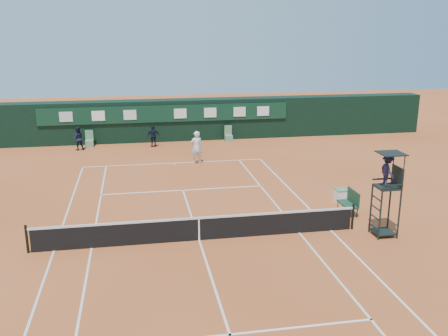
# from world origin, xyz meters

# --- Properties ---
(ground) EXTENTS (90.00, 90.00, 0.00)m
(ground) POSITION_xyz_m (0.00, 0.00, 0.00)
(ground) COLOR #BF5C2D
(ground) RESTS_ON ground
(court_lines) EXTENTS (11.05, 23.85, 0.01)m
(court_lines) POSITION_xyz_m (0.00, 0.00, 0.01)
(court_lines) COLOR silver
(court_lines) RESTS_ON ground
(tennis_net) EXTENTS (12.90, 0.10, 1.10)m
(tennis_net) POSITION_xyz_m (0.00, 0.00, 0.51)
(tennis_net) COLOR black
(tennis_net) RESTS_ON ground
(back_wall) EXTENTS (40.00, 1.65, 3.00)m
(back_wall) POSITION_xyz_m (0.00, 18.74, 1.51)
(back_wall) COLOR black
(back_wall) RESTS_ON ground
(linesman_chair_left) EXTENTS (0.55, 0.50, 1.15)m
(linesman_chair_left) POSITION_xyz_m (-5.50, 17.48, 0.32)
(linesman_chair_left) COLOR #649870
(linesman_chair_left) RESTS_ON ground
(linesman_chair_right) EXTENTS (0.55, 0.50, 1.15)m
(linesman_chair_right) POSITION_xyz_m (4.50, 17.48, 0.32)
(linesman_chair_right) COLOR #5D8F6B
(linesman_chair_right) RESTS_ON ground
(umpire_chair) EXTENTS (0.96, 0.95, 3.42)m
(umpire_chair) POSITION_xyz_m (7.34, -0.83, 2.46)
(umpire_chair) COLOR black
(umpire_chair) RESTS_ON ground
(player_bench) EXTENTS (0.56, 1.20, 1.10)m
(player_bench) POSITION_xyz_m (7.05, 1.71, 0.60)
(player_bench) COLOR #183D27
(player_bench) RESTS_ON ground
(tennis_bag) EXTENTS (0.61, 0.83, 0.28)m
(tennis_bag) POSITION_xyz_m (6.59, 1.19, 0.14)
(tennis_bag) COLOR black
(tennis_bag) RESTS_ON ground
(cooler) EXTENTS (0.57, 0.57, 0.65)m
(cooler) POSITION_xyz_m (7.30, 3.25, 0.33)
(cooler) COLOR white
(cooler) RESTS_ON ground
(tennis_ball) EXTENTS (0.06, 0.06, 0.06)m
(tennis_ball) POSITION_xyz_m (4.26, 6.42, 0.03)
(tennis_ball) COLOR gold
(tennis_ball) RESTS_ON ground
(player) EXTENTS (0.81, 0.61, 2.03)m
(player) POSITION_xyz_m (1.38, 11.62, 1.01)
(player) COLOR white
(player) RESTS_ON ground
(ball_kid_left) EXTENTS (0.89, 0.74, 1.63)m
(ball_kid_left) POSITION_xyz_m (-6.16, 16.54, 0.81)
(ball_kid_left) COLOR black
(ball_kid_left) RESTS_ON ground
(ball_kid_right) EXTENTS (0.96, 0.53, 1.55)m
(ball_kid_right) POSITION_xyz_m (-1.04, 16.56, 0.77)
(ball_kid_right) COLOR black
(ball_kid_right) RESTS_ON ground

